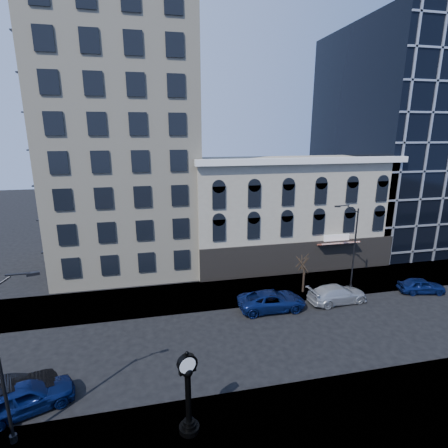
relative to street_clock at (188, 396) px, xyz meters
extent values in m
plane|color=black|center=(2.28, 7.19, -2.23)|extent=(160.00, 160.00, 0.00)
cube|color=gray|center=(2.28, 15.19, -2.17)|extent=(160.00, 6.00, 0.12)
cube|color=gray|center=(2.28, -0.81, -2.17)|extent=(160.00, 6.00, 0.12)
cube|color=beige|center=(-3.72, 26.19, 16.77)|extent=(15.00, 15.00, 38.00)
cube|color=#A39B86|center=(14.28, 23.19, 3.77)|extent=(22.00, 10.00, 12.00)
cube|color=white|center=(14.28, 17.99, 9.97)|extent=(22.60, 0.80, 0.60)
cube|color=black|center=(14.28, 18.14, -0.43)|extent=(22.00, 0.30, 3.60)
cube|color=maroon|center=(18.28, 17.59, 1.17)|extent=(4.50, 1.18, 0.55)
cube|color=black|center=(34.28, 28.19, 11.77)|extent=(20.00, 20.00, 28.00)
cylinder|color=black|center=(0.00, 0.00, -1.97)|extent=(1.06, 1.06, 0.29)
cylinder|color=black|center=(0.00, 0.00, -1.73)|extent=(0.77, 0.77, 0.19)
cylinder|color=black|center=(0.00, 0.00, -1.55)|extent=(0.58, 0.58, 0.15)
cylinder|color=black|center=(0.00, 0.00, -0.09)|extent=(0.31, 0.31, 2.79)
sphere|color=black|center=(0.00, 0.00, 1.40)|extent=(0.54, 0.54, 0.54)
cube|color=black|center=(0.00, 0.00, 1.50)|extent=(0.89, 0.46, 0.24)
cylinder|color=black|center=(0.00, 0.00, 1.89)|extent=(1.05, 0.59, 1.00)
cylinder|color=white|center=(0.00, -0.16, 1.89)|extent=(0.82, 0.27, 0.85)
cylinder|color=white|center=(0.00, 0.16, 1.89)|extent=(0.82, 0.27, 0.85)
sphere|color=black|center=(0.00, 0.00, 2.46)|extent=(0.19, 0.19, 0.19)
cylinder|color=black|center=(-8.60, 1.19, 2.12)|extent=(0.16, 0.16, 8.47)
cylinder|color=black|center=(-8.60, 1.19, -1.92)|extent=(0.35, 0.35, 0.39)
cube|color=black|center=(-6.79, 1.67, 6.51)|extent=(0.58, 0.35, 0.14)
cylinder|color=black|center=(17.46, 13.38, 1.92)|extent=(0.15, 0.15, 8.07)
cylinder|color=black|center=(17.46, 13.38, -1.92)|extent=(0.34, 0.34, 0.38)
cube|color=black|center=(15.76, 13.91, 6.10)|extent=(0.55, 0.35, 0.13)
cylinder|color=black|center=(12.63, 13.76, -0.81)|extent=(0.21, 0.21, 2.61)
imported|color=#0C194C|center=(-8.65, 3.39, -1.37)|extent=(5.45, 3.69, 1.72)
imported|color=black|center=(-9.60, 3.77, -1.38)|extent=(5.48, 3.72, 1.71)
imported|color=#0C194C|center=(8.58, 11.36, -1.41)|extent=(5.92, 2.77, 1.64)
imported|color=#A5A8AD|center=(14.84, 11.35, -1.43)|extent=(5.69, 2.68, 1.60)
imported|color=#0C194C|center=(23.73, 11.38, -1.51)|extent=(4.49, 2.54, 1.44)
camera|label=1|loc=(-1.38, -14.71, 12.82)|focal=28.00mm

